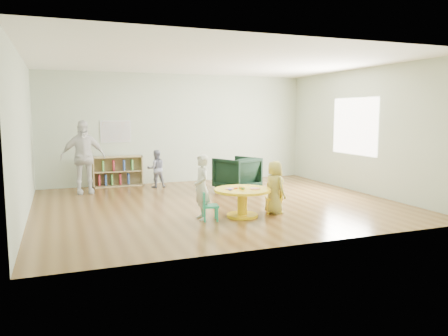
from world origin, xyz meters
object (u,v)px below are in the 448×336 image
Objects in this scene: kid_chair_right at (276,197)px; armchair at (237,174)px; kid_chair_left at (208,205)px; bookshelf at (117,171)px; child_left at (202,187)px; child_right at (275,187)px; activity_table at (242,197)px; toddler at (156,169)px; adult_caretaker at (83,157)px.

kid_chair_right is 2.41m from armchair.
kid_chair_left is 0.41× the size of bookshelf.
child_left is 1.16× the size of child_right.
activity_table is 1.83× the size of kid_chair_right.
armchair is at bearing -19.60° from child_right.
armchair reaches higher than kid_chair_right.
child_left reaches higher than toddler.
toddler reaches higher than bookshelf.
child_left is 3.46m from toddler.
activity_table is at bearing 105.94° from kid_chair_left.
child_right is at bearing -50.96° from adult_caretaker.
child_left is at bearing -65.93° from adult_caretaker.
bookshelf reaches higher than kid_chair_right.
activity_table reaches higher than kid_chair_left.
armchair is at bearing -32.30° from bookshelf.
toddler is at bearing 102.21° from activity_table.
child_right reaches higher than toddler.
kid_chair_right is (0.69, 0.06, -0.05)m from activity_table.
bookshelf reaches higher than kid_chair_left.
child_left reaches higher than kid_chair_left.
armchair is (0.23, 2.40, 0.11)m from kid_chair_right.
child_left is at bearing 174.80° from activity_table.
armchair is (1.57, 2.51, 0.13)m from kid_chair_left.
activity_table is 1.13× the size of armchair.
bookshelf is 1.31× the size of toddler.
child_right reaches higher than kid_chair_right.
child_left reaches higher than armchair.
kid_chair_right reaches higher than activity_table.
toddler is at bearing -180.00° from child_left.
activity_table is 2.62m from armchair.
child_left is (-0.07, 0.12, 0.29)m from kid_chair_left.
toddler is at bearing -57.76° from armchair.
kid_chair_right is at bearing 59.30° from armchair.
armchair is 0.78× the size of child_left.
adult_caretaker reaches higher than kid_chair_right.
activity_table is 0.60× the size of adult_caretaker.
kid_chair_right is at bearing 4.66° from activity_table.
kid_chair_left is 2.96m from armchair.
child_right is 3.78m from toddler.
kid_chair_left is 1.31m from child_right.
activity_table is at bearing 84.14° from child_left.
toddler is at bearing 41.15° from kid_chair_right.
adult_caretaker is at bearing -39.54° from armchair.
toddler is at bearing 8.68° from child_right.
adult_caretaker is at bearing -152.53° from child_left.
kid_chair_right is at bearing 114.12° from toddler.
adult_caretaker is at bearing 30.12° from child_right.
child_right reaches higher than armchair.
activity_table is 0.82× the size of bookshelf.
kid_chair_left is at bearing -76.65° from bookshelf.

